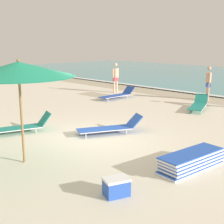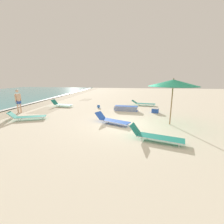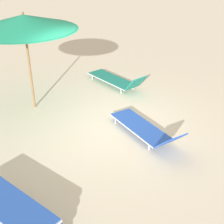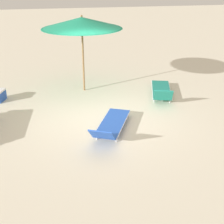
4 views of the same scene
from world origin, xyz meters
TOP-DOWN VIEW (x-y plane):
  - ground_plane at (0.00, 0.01)m, footprint 60.00×60.00m
  - beach_umbrella at (0.26, -2.25)m, footprint 2.70×2.70m
  - sun_lounger_beside_umbrella at (-2.22, -1.07)m, footprint 1.24×2.31m
  - sun_lounger_near_water_left at (-0.02, 1.09)m, footprint 1.48×2.22m

SIDE VIEW (x-z plane):
  - ground_plane at x=0.00m, z-range -0.16..0.00m
  - sun_lounger_near_water_left at x=-0.02m, z-range -0.07..0.50m
  - sun_lounger_beside_umbrella at x=-2.22m, z-range -0.09..0.52m
  - beach_umbrella at x=0.26m, z-range 1.05..3.65m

